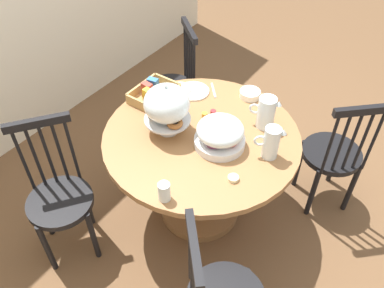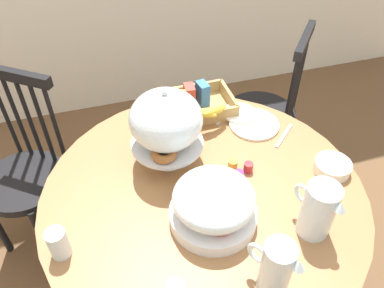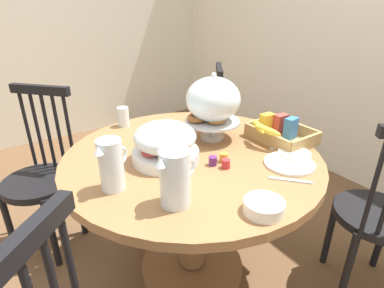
{
  "view_description": "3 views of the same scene",
  "coord_description": "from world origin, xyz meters",
  "views": [
    {
      "loc": [
        -1.5,
        -0.85,
        2.37
      ],
      "look_at": [
        -0.09,
        0.14,
        0.74
      ],
      "focal_mm": 37.57,
      "sensor_mm": 36.0,
      "label": 1
    },
    {
      "loc": [
        -0.3,
        -0.75,
        1.83
      ],
      "look_at": [
        0.01,
        0.29,
        0.84
      ],
      "focal_mm": 36.02,
      "sensor_mm": 36.0,
      "label": 2
    },
    {
      "loc": [
        1.1,
        -0.61,
        1.4
      ],
      "look_at": [
        0.01,
        0.14,
        0.79
      ],
      "focal_mm": 29.29,
      "sensor_mm": 36.0,
      "label": 3
    }
  ],
  "objects": [
    {
      "name": "windsor_chair_far_side",
      "position": [
        -0.7,
        0.69,
        0.45
      ],
      "size": [
        0.46,
        0.46,
        0.97
      ],
      "color": "black",
      "rests_on": "ground_plane"
    },
    {
      "name": "china_plate_small",
      "position": [
        0.3,
        0.51,
        0.76
      ],
      "size": [
        0.15,
        0.15,
        0.01
      ],
      "primitive_type": "cylinder",
      "color": "white",
      "rests_on": "china_plate_large"
    },
    {
      "name": "cereal_bowl",
      "position": [
        0.52,
        0.08,
        0.76
      ],
      "size": [
        0.14,
        0.14,
        0.04
      ],
      "primitive_type": "cylinder",
      "color": "white",
      "rests_on": "dining_table"
    },
    {
      "name": "jam_jar_grape",
      "position": [
        0.15,
        0.15,
        0.76
      ],
      "size": [
        0.04,
        0.04,
        0.04
      ],
      "primitive_type": "cylinder",
      "color": "#5B2366",
      "rests_on": "dining_table"
    },
    {
      "name": "jam_jar_apricot",
      "position": [
        0.15,
        0.21,
        0.76
      ],
      "size": [
        0.04,
        0.04,
        0.04
      ],
      "primitive_type": "cylinder",
      "color": "orange",
      "rests_on": "dining_table"
    },
    {
      "name": "milk_pitcher",
      "position": [
        0.3,
        -0.14,
        0.83
      ],
      "size": [
        0.11,
        0.19,
        0.21
      ],
      "color": "silver",
      "rests_on": "dining_table"
    },
    {
      "name": "soup_spoon",
      "position": [
        0.43,
        0.32,
        0.74
      ],
      "size": [
        0.14,
        0.12,
        0.01
      ],
      "primitive_type": "cube",
      "rotation": [
        0.0,
        0.0,
        7.01
      ],
      "color": "silver",
      "rests_on": "dining_table"
    },
    {
      "name": "china_plate_large",
      "position": [
        0.34,
        0.43,
        0.75
      ],
      "size": [
        0.22,
        0.22,
        0.01
      ],
      "primitive_type": "cylinder",
      "color": "white",
      "rests_on": "dining_table"
    },
    {
      "name": "orange_juice_pitcher",
      "position": [
        0.09,
        -0.28,
        0.83
      ],
      "size": [
        0.11,
        0.16,
        0.2
      ],
      "color": "silver",
      "rests_on": "dining_table"
    },
    {
      "name": "butter_dish",
      "position": [
        -0.19,
        -0.21,
        0.75
      ],
      "size": [
        0.06,
        0.06,
        0.02
      ],
      "primitive_type": "cylinder",
      "color": "beige",
      "rests_on": "dining_table"
    },
    {
      "name": "table_knife",
      "position": [
        0.25,
        0.53,
        0.74
      ],
      "size": [
        0.14,
        0.12,
        0.01
      ],
      "primitive_type": "cube",
      "rotation": [
        0.0,
        0.0,
        7.01
      ],
      "color": "silver",
      "rests_on": "dining_table"
    },
    {
      "name": "pastry_stand_with_dome",
      "position": [
        -0.08,
        0.32,
        0.94
      ],
      "size": [
        0.28,
        0.28,
        0.34
      ],
      "color": "silver",
      "rests_on": "dining_table"
    },
    {
      "name": "dinner_fork",
      "position": [
        0.23,
        0.55,
        0.74
      ],
      "size": [
        0.14,
        0.12,
        0.01
      ],
      "primitive_type": "cube",
      "rotation": [
        0.0,
        0.0,
        7.01
      ],
      "color": "silver",
      "rests_on": "dining_table"
    },
    {
      "name": "drinking_glass",
      "position": [
        -0.5,
        0.02,
        0.8
      ],
      "size": [
        0.06,
        0.06,
        0.11
      ],
      "primitive_type": "cylinder",
      "color": "silver",
      "rests_on": "dining_table"
    },
    {
      "name": "jam_jar_strawberry",
      "position": [
        0.21,
        0.18,
        0.76
      ],
      "size": [
        0.04,
        0.04,
        0.04
      ],
      "primitive_type": "cylinder",
      "color": "#B7282D",
      "rests_on": "dining_table"
    },
    {
      "name": "fruit_platter_covered",
      "position": [
        0.0,
        0.0,
        0.83
      ],
      "size": [
        0.3,
        0.3,
        0.18
      ],
      "color": "silver",
      "rests_on": "dining_table"
    },
    {
      "name": "cereal_basket",
      "position": [
        0.13,
        0.59,
        0.78
      ],
      "size": [
        0.32,
        0.3,
        0.12
      ],
      "color": "tan",
      "rests_on": "dining_table"
    },
    {
      "name": "windsor_chair_facing_door",
      "position": [
        0.61,
        0.81,
        0.45
      ],
      "size": [
        0.47,
        0.47,
        0.97
      ],
      "color": "black",
      "rests_on": "ground_plane"
    },
    {
      "name": "dining_table",
      "position": [
        0.01,
        0.14,
        0.53
      ],
      "size": [
        1.2,
        1.2,
        0.74
      ],
      "color": "olive",
      "rests_on": "ground_plane"
    }
  ]
}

